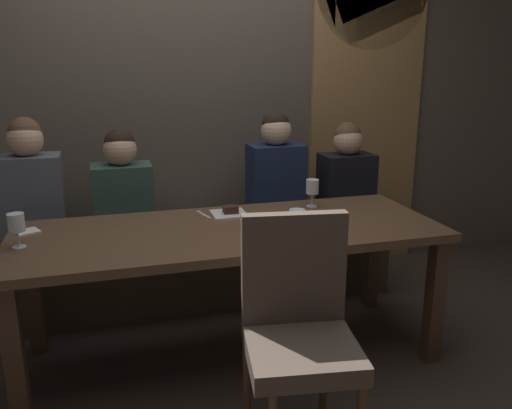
% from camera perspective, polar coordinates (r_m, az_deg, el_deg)
% --- Properties ---
extents(ground, '(9.00, 9.00, 0.00)m').
position_cam_1_polar(ground, '(3.06, -2.68, -15.82)').
color(ground, '#382D26').
extents(back_wall_tiled, '(6.00, 0.12, 3.00)m').
position_cam_1_polar(back_wall_tiled, '(3.82, -7.35, 13.99)').
color(back_wall_tiled, brown).
rests_on(back_wall_tiled, ground).
extents(arched_door, '(0.90, 0.05, 2.55)m').
position_cam_1_polar(arched_door, '(4.18, 11.89, 12.05)').
color(arched_door, olive).
rests_on(arched_door, ground).
extents(dining_table, '(2.20, 0.84, 0.74)m').
position_cam_1_polar(dining_table, '(2.78, -2.84, -4.23)').
color(dining_table, '#493422').
rests_on(dining_table, ground).
extents(banquette_bench, '(2.50, 0.44, 0.45)m').
position_cam_1_polar(banquette_bench, '(3.57, -5.35, -7.01)').
color(banquette_bench, '#4A3C2E').
rests_on(banquette_bench, ground).
extents(chair_near_side, '(0.50, 0.50, 0.98)m').
position_cam_1_polar(chair_near_side, '(2.21, 4.59, -12.27)').
color(chair_near_side, brown).
rests_on(chair_near_side, ground).
extents(diner_redhead, '(0.36, 0.24, 0.82)m').
position_cam_1_polar(diner_redhead, '(3.34, -23.11, 1.27)').
color(diner_redhead, '#4C515B').
rests_on(diner_redhead, banquette_bench).
extents(diner_bearded, '(0.36, 0.24, 0.74)m').
position_cam_1_polar(diner_bearded, '(3.36, -14.18, 1.35)').
color(diner_bearded, '#2D473D').
rests_on(diner_bearded, banquette_bench).
extents(diner_far_end, '(0.36, 0.24, 0.81)m').
position_cam_1_polar(diner_far_end, '(3.53, 2.14, 3.12)').
color(diner_far_end, '#192342').
rests_on(diner_far_end, banquette_bench).
extents(diner_near_end, '(0.36, 0.24, 0.73)m').
position_cam_1_polar(diner_near_end, '(3.73, 9.72, 2.89)').
color(diner_near_end, black).
rests_on(diner_near_end, banquette_bench).
extents(wine_glass_near_left, '(0.08, 0.08, 0.16)m').
position_cam_1_polar(wine_glass_near_left, '(2.50, 4.46, -1.70)').
color(wine_glass_near_left, silver).
rests_on(wine_glass_near_left, dining_table).
extents(wine_glass_end_right, '(0.08, 0.08, 0.16)m').
position_cam_1_polar(wine_glass_end_right, '(3.13, 6.10, 1.78)').
color(wine_glass_end_right, silver).
rests_on(wine_glass_end_right, dining_table).
extents(wine_glass_near_right, '(0.08, 0.08, 0.16)m').
position_cam_1_polar(wine_glass_near_right, '(2.67, -24.47, -1.88)').
color(wine_glass_near_right, silver).
rests_on(wine_glass_near_right, dining_table).
extents(dessert_plate, '(0.19, 0.19, 0.05)m').
position_cam_1_polar(dessert_plate, '(2.98, -2.88, -0.83)').
color(dessert_plate, white).
rests_on(dessert_plate, dining_table).
extents(fork_on_table, '(0.06, 0.17, 0.01)m').
position_cam_1_polar(fork_on_table, '(2.98, -5.70, -1.10)').
color(fork_on_table, silver).
rests_on(fork_on_table, dining_table).
extents(folded_napkin, '(0.14, 0.14, 0.01)m').
position_cam_1_polar(folded_napkin, '(2.91, -23.49, -2.70)').
color(folded_napkin, silver).
rests_on(folded_napkin, dining_table).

